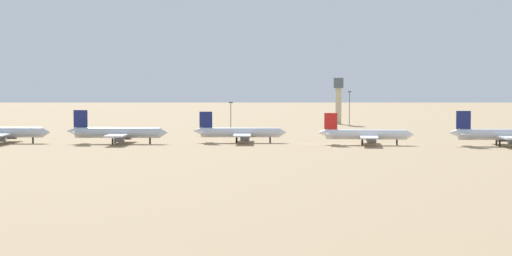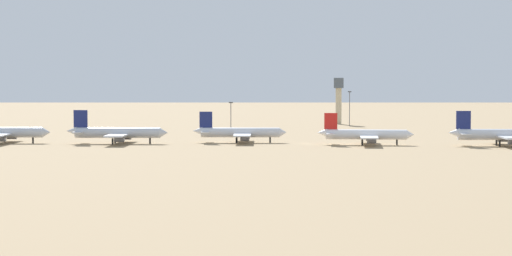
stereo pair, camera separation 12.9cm
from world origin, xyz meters
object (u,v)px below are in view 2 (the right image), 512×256
at_px(parked_jet_navy_1, 117,133).
at_px(parked_jet_navy_4, 501,135).
at_px(parked_jet_navy_2, 239,133).
at_px(parked_jet_red_3, 365,135).
at_px(parked_jet_navy_0, 0,132).
at_px(control_tower, 339,96).
at_px(light_pole_west, 350,106).
at_px(light_pole_mid, 231,114).

height_order(parked_jet_navy_1, parked_jet_navy_4, parked_jet_navy_4).
xyz_separation_m(parked_jet_navy_2, parked_jet_red_3, (46.04, -8.06, -0.05)).
xyz_separation_m(parked_jet_navy_0, control_tower, (125.77, 162.02, 11.04)).
bearing_deg(parked_jet_navy_0, parked_jet_navy_4, -4.72).
distance_m(parked_jet_navy_1, light_pole_west, 163.69).
relative_size(parked_jet_navy_1, light_pole_west, 2.08).
xyz_separation_m(parked_jet_navy_2, parked_jet_navy_4, (93.49, -9.97, 0.27)).
bearing_deg(parked_jet_navy_0, parked_jet_navy_1, -4.04).
bearing_deg(parked_jet_navy_2, parked_jet_navy_1, -172.22).
xyz_separation_m(parked_jet_navy_1, light_pole_west, (87.64, 138.11, 6.17)).
bearing_deg(control_tower, light_pole_west, -77.15).
bearing_deg(parked_jet_navy_1, light_pole_mid, 67.31).
xyz_separation_m(parked_jet_navy_1, parked_jet_red_3, (90.02, 1.32, -0.29)).
relative_size(parked_jet_navy_2, control_tower, 1.41).
height_order(parked_jet_navy_2, control_tower, control_tower).
bearing_deg(light_pole_west, control_tower, 102.85).
height_order(parked_jet_navy_0, light_pole_west, light_pole_west).
height_order(parked_jet_navy_4, light_pole_mid, light_pole_mid).
relative_size(parked_jet_navy_0, parked_jet_red_3, 1.07).
height_order(parked_jet_navy_4, light_pole_west, light_pole_west).
xyz_separation_m(parked_jet_red_3, light_pole_west, (-2.38, 136.79, 6.47)).
relative_size(parked_jet_red_3, light_pole_west, 1.92).
bearing_deg(parked_jet_navy_4, parked_jet_red_3, 174.62).
bearing_deg(parked_jet_red_3, parked_jet_navy_1, -178.10).
height_order(parked_jet_red_3, light_pole_mid, light_pole_mid).
bearing_deg(parked_jet_navy_4, light_pole_west, 106.69).
distance_m(parked_jet_navy_1, control_tower, 181.62).
xyz_separation_m(parked_jet_red_3, light_pole_mid, (-58.12, 88.55, 4.12)).
bearing_deg(parked_jet_navy_2, parked_jet_navy_0, -177.82).
bearing_deg(parked_jet_navy_1, parked_jet_navy_2, 8.90).
xyz_separation_m(control_tower, light_pole_mid, (-50.40, -71.65, -7.17)).
distance_m(parked_jet_navy_1, parked_jet_navy_2, 44.97).
relative_size(parked_jet_navy_0, parked_jet_navy_2, 1.05).
relative_size(light_pole_west, light_pole_mid, 1.34).
xyz_separation_m(parked_jet_navy_0, light_pole_west, (131.11, 138.60, 6.22)).
xyz_separation_m(parked_jet_navy_4, control_tower, (-55.17, 162.12, 10.97)).
relative_size(parked_jet_red_3, light_pole_mid, 2.58).
distance_m(parked_jet_navy_2, light_pole_mid, 81.50).
bearing_deg(parked_jet_navy_1, parked_jet_navy_4, -3.39).
xyz_separation_m(parked_jet_navy_0, parked_jet_red_3, (133.49, 1.81, -0.25)).
distance_m(parked_jet_navy_0, parked_jet_navy_1, 43.47).
relative_size(parked_jet_navy_4, control_tower, 1.50).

